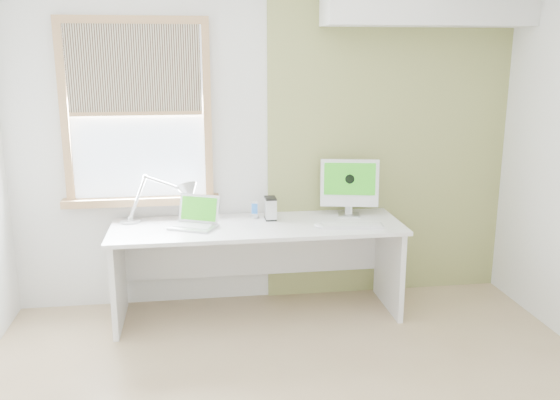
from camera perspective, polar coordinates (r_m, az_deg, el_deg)
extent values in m
cube|color=white|center=(4.77, -1.22, 5.53)|extent=(4.00, 0.02, 2.60)
cube|color=white|center=(1.47, 16.37, -14.80)|extent=(4.00, 0.02, 2.60)
cube|color=#8B9754|center=(4.97, 10.39, 5.65)|extent=(2.00, 0.02, 2.60)
cube|color=#A67C50|center=(4.76, -19.95, 7.73)|extent=(0.06, 0.06, 1.42)
cube|color=#A67C50|center=(4.67, -6.98, 8.34)|extent=(0.06, 0.06, 1.42)
cube|color=#A67C50|center=(4.67, -14.02, 16.41)|extent=(1.00, 0.06, 0.06)
cube|color=#A67C50|center=(4.78, -13.10, -0.07)|extent=(1.20, 0.14, 0.06)
cube|color=#D1E2F9|center=(4.70, -13.52, 8.11)|extent=(1.00, 0.01, 1.30)
cube|color=beige|center=(4.64, -13.79, 12.05)|extent=(0.98, 0.02, 0.65)
cube|color=#A67C50|center=(4.66, -13.56, 8.05)|extent=(0.98, 0.03, 0.03)
cube|color=white|center=(4.51, -2.17, -2.58)|extent=(2.20, 0.70, 0.03)
cube|color=white|center=(4.64, -15.22, -7.33)|extent=(0.04, 0.64, 0.70)
cube|color=white|center=(4.84, 10.40, -6.18)|extent=(0.04, 0.64, 0.70)
cube|color=white|center=(4.89, -2.54, -4.50)|extent=(2.08, 0.02, 0.48)
cylinder|color=silver|center=(4.71, -14.15, -1.95)|extent=(0.16, 0.16, 0.02)
sphere|color=silver|center=(4.71, -14.16, -1.75)|extent=(0.05, 0.05, 0.05)
cylinder|color=silver|center=(4.66, -13.48, 0.19)|extent=(0.15, 0.03, 0.33)
sphere|color=silver|center=(4.63, -12.78, 2.17)|extent=(0.04, 0.04, 0.04)
cylinder|color=silver|center=(4.62, -10.94, 1.56)|extent=(0.30, 0.05, 0.13)
sphere|color=silver|center=(4.61, -9.09, 0.95)|extent=(0.04, 0.04, 0.04)
cone|color=silver|center=(4.62, -8.74, 0.63)|extent=(0.24, 0.26, 0.20)
cube|color=silver|center=(4.47, -8.31, -2.56)|extent=(0.39, 0.34, 0.02)
cube|color=#B2B5B7|center=(4.46, -8.31, -2.44)|extent=(0.31, 0.24, 0.00)
cube|color=silver|center=(4.54, -7.75, -0.81)|extent=(0.32, 0.20, 0.21)
cube|color=#217E13|center=(4.53, -7.78, -0.83)|extent=(0.28, 0.17, 0.17)
cylinder|color=silver|center=(4.69, -2.44, -1.62)|extent=(0.08, 0.08, 0.02)
cube|color=silver|center=(4.67, -2.45, -0.83)|extent=(0.06, 0.02, 0.11)
cube|color=#194C99|center=(4.66, -2.46, -0.85)|extent=(0.05, 0.01, 0.08)
cube|color=silver|center=(4.63, -0.93, -0.81)|extent=(0.08, 0.13, 0.17)
cube|color=black|center=(4.61, -0.93, 0.18)|extent=(0.09, 0.14, 0.01)
cube|color=black|center=(4.66, -0.92, -1.77)|extent=(0.09, 0.14, 0.01)
cube|color=silver|center=(4.79, 6.60, -1.41)|extent=(0.20, 0.18, 0.01)
cube|color=silver|center=(4.80, 6.60, -0.42)|extent=(0.06, 0.03, 0.15)
cube|color=white|center=(4.75, 6.67, 1.63)|extent=(0.47, 0.17, 0.38)
cube|color=#217E13|center=(4.72, 6.70, 2.01)|extent=(0.40, 0.11, 0.25)
cylinder|color=black|center=(4.71, 6.70, 2.00)|extent=(0.08, 0.02, 0.07)
cube|color=white|center=(4.48, 6.90, -2.48)|extent=(0.48, 0.19, 0.02)
cube|color=white|center=(4.47, 6.91, -2.36)|extent=(0.44, 0.16, 0.00)
ellipsoid|color=white|center=(4.44, 3.76, -2.46)|extent=(0.09, 0.12, 0.03)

